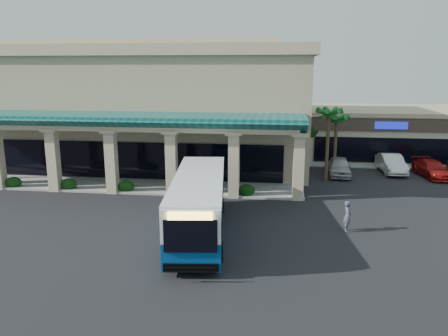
# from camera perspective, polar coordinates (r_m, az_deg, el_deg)

# --- Properties ---
(ground) EXTENTS (110.00, 110.00, 0.00)m
(ground) POSITION_cam_1_polar(r_m,az_deg,el_deg) (26.64, -3.15, -6.88)
(ground) COLOR black
(main_building) EXTENTS (30.80, 14.80, 11.35)m
(main_building) POSITION_cam_1_polar(r_m,az_deg,el_deg) (42.70, -10.00, 8.19)
(main_building) COLOR tan
(main_building) RESTS_ON ground
(arcade) EXTENTS (30.00, 6.20, 5.70)m
(arcade) POSITION_cam_1_polar(r_m,az_deg,el_deg) (34.44, -14.33, 2.17)
(arcade) COLOR #0D4E4A
(arcade) RESTS_ON ground
(strip_mall) EXTENTS (22.50, 12.50, 4.90)m
(strip_mall) POSITION_cam_1_polar(r_m,az_deg,el_deg) (50.87, 22.58, 4.46)
(strip_mall) COLOR beige
(strip_mall) RESTS_ON ground
(palm_0) EXTENTS (2.40, 2.40, 6.60)m
(palm_0) POSITION_cam_1_polar(r_m,az_deg,el_deg) (36.30, 13.38, 3.47)
(palm_0) COLOR #196020
(palm_0) RESTS_ON ground
(palm_1) EXTENTS (2.40, 2.40, 5.80)m
(palm_1) POSITION_cam_1_polar(r_m,az_deg,el_deg) (39.42, 14.36, 3.55)
(palm_1) COLOR #196020
(palm_1) RESTS_ON ground
(broadleaf_tree) EXTENTS (2.60, 2.60, 4.81)m
(broadleaf_tree) POSITION_cam_1_polar(r_m,az_deg,el_deg) (44.23, 11.00, 4.03)
(broadleaf_tree) COLOR black
(broadleaf_tree) RESTS_ON ground
(transit_bus) EXTENTS (4.08, 11.90, 3.26)m
(transit_bus) POSITION_cam_1_polar(r_m,az_deg,el_deg) (24.22, -3.28, -4.85)
(transit_bus) COLOR navy
(transit_bus) RESTS_ON ground
(pedestrian) EXTENTS (0.45, 0.66, 1.77)m
(pedestrian) POSITION_cam_1_polar(r_m,az_deg,el_deg) (25.63, 15.82, -6.08)
(pedestrian) COLOR #3F4256
(pedestrian) RESTS_ON ground
(car_silver) EXTENTS (2.15, 4.71, 1.57)m
(car_silver) POSITION_cam_1_polar(r_m,az_deg,el_deg) (38.83, 14.85, 0.20)
(car_silver) COLOR #ADADAD
(car_silver) RESTS_ON ground
(car_white) EXTENTS (1.92, 4.99, 1.62)m
(car_white) POSITION_cam_1_polar(r_m,az_deg,el_deg) (41.28, 21.00, 0.54)
(car_white) COLOR silver
(car_white) RESTS_ON ground
(car_red) EXTENTS (2.61, 5.04, 1.40)m
(car_red) POSITION_cam_1_polar(r_m,az_deg,el_deg) (41.01, 25.53, -0.10)
(car_red) COLOR maroon
(car_red) RESTS_ON ground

